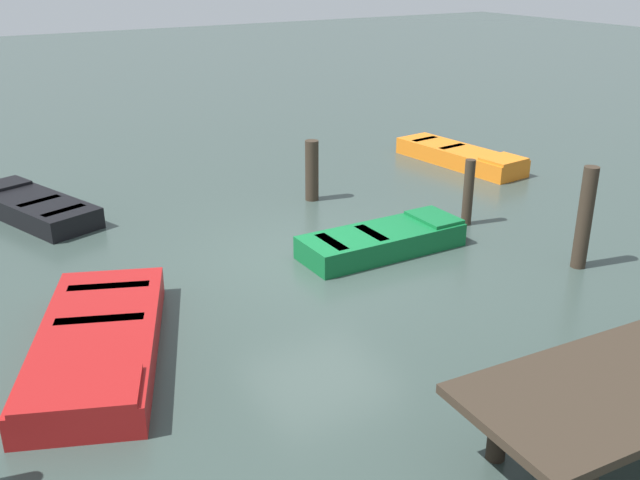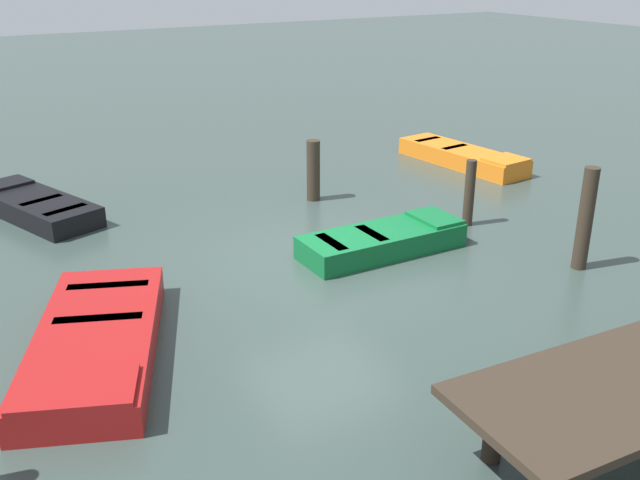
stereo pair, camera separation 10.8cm
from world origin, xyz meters
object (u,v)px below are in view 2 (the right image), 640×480
at_px(mooring_piling_far_right, 313,171).
at_px(mooring_piling_far_left, 469,193).
at_px(rowboat_orange, 463,156).
at_px(mooring_piling_near_left, 585,219).
at_px(rowboat_green, 383,240).
at_px(rowboat_black, 35,206).
at_px(rowboat_red, 96,342).

height_order(mooring_piling_far_right, mooring_piling_far_left, mooring_piling_far_left).
distance_m(rowboat_orange, mooring_piling_near_left, 6.25).
relative_size(rowboat_green, rowboat_black, 0.89).
xyz_separation_m(rowboat_orange, rowboat_black, (9.74, -1.34, 0.00)).
bearing_deg(rowboat_black, rowboat_orange, -117.62).
relative_size(rowboat_green, rowboat_red, 0.74).
height_order(rowboat_black, rowboat_red, same).
height_order(rowboat_green, mooring_piling_near_left, mooring_piling_near_left).
height_order(rowboat_green, mooring_piling_far_right, mooring_piling_far_right).
distance_m(rowboat_orange, rowboat_black, 9.83).
xyz_separation_m(rowboat_black, mooring_piling_far_right, (-5.26, 1.83, 0.42)).
relative_size(rowboat_green, mooring_piling_near_left, 1.70).
bearing_deg(mooring_piling_far_left, mooring_piling_far_right, -56.62).
bearing_deg(rowboat_red, rowboat_black, -160.81).
distance_m(rowboat_green, mooring_piling_far_right, 3.11).
relative_size(rowboat_orange, mooring_piling_far_left, 2.79).
distance_m(mooring_piling_near_left, mooring_piling_far_right, 5.65).
bearing_deg(mooring_piling_near_left, mooring_piling_far_right, -68.23).
bearing_deg(mooring_piling_far_right, rowboat_green, 83.82).
bearing_deg(rowboat_orange, rowboat_black, -104.09).
height_order(rowboat_black, mooring_piling_near_left, mooring_piling_near_left).
relative_size(rowboat_black, mooring_piling_far_right, 2.58).
bearing_deg(mooring_piling_far_right, mooring_piling_far_left, 123.38).
xyz_separation_m(rowboat_green, rowboat_red, (5.18, 1.05, -0.00)).
height_order(rowboat_green, mooring_piling_far_left, mooring_piling_far_left).
bearing_deg(rowboat_green, mooring_piling_far_left, 7.78).
bearing_deg(rowboat_red, mooring_piling_near_left, 103.25).
height_order(rowboat_black, mooring_piling_far_left, mooring_piling_far_left).
bearing_deg(mooring_piling_near_left, rowboat_black, -43.91).
bearing_deg(mooring_piling_far_left, mooring_piling_near_left, 96.22).
bearing_deg(rowboat_black, mooring_piling_far_right, -129.02).
height_order(rowboat_green, rowboat_black, same).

